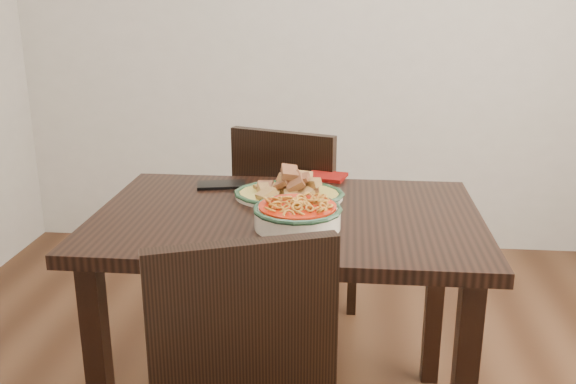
# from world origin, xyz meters

# --- Properties ---
(wall_back) EXTENTS (3.50, 0.10, 2.60)m
(wall_back) POSITION_xyz_m (0.00, 1.75, 1.30)
(wall_back) COLOR beige
(wall_back) RESTS_ON ground
(dining_table) EXTENTS (1.16, 0.77, 0.75)m
(dining_table) POSITION_xyz_m (-0.12, 0.11, 0.65)
(dining_table) COLOR black
(dining_table) RESTS_ON ground
(chair_far) EXTENTS (0.54, 0.54, 0.89)m
(chair_far) POSITION_xyz_m (-0.15, 0.72, 0.50)
(chair_far) COLOR black
(chair_far) RESTS_ON ground
(fish_plate) EXTENTS (0.35, 0.27, 0.11)m
(fish_plate) POSITION_xyz_m (-0.13, 0.25, 0.79)
(fish_plate) COLOR beige
(fish_plate) RESTS_ON dining_table
(noodle_bowl) EXTENTS (0.25, 0.25, 0.08)m
(noodle_bowl) POSITION_xyz_m (-0.08, -0.01, 0.79)
(noodle_bowl) COLOR beige
(noodle_bowl) RESTS_ON dining_table
(smartphone) EXTENTS (0.18, 0.12, 0.01)m
(smartphone) POSITION_xyz_m (-0.37, 0.36, 0.76)
(smartphone) COLOR black
(smartphone) RESTS_ON dining_table
(napkin) EXTENTS (0.16, 0.14, 0.01)m
(napkin) POSITION_xyz_m (-0.01, 0.50, 0.76)
(napkin) COLOR maroon
(napkin) RESTS_ON dining_table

